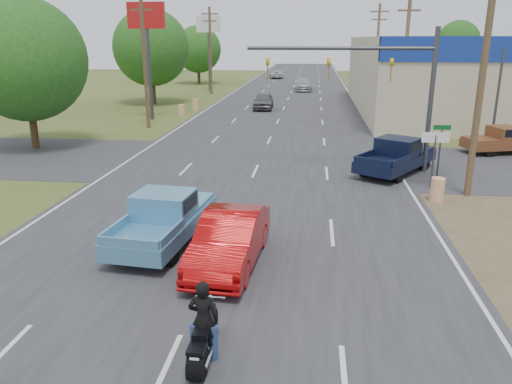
# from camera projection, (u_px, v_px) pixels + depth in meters

# --- Properties ---
(ground) EXTENTS (200.00, 200.00, 0.00)m
(ground) POSITION_uv_depth(u_px,v_px,m) (165.00, 371.00, 10.09)
(ground) COLOR #3F4D1F
(ground) RESTS_ON ground
(main_road) EXTENTS (15.00, 180.00, 0.02)m
(main_road) POSITION_uv_depth(u_px,v_px,m) (284.00, 108.00, 48.07)
(main_road) COLOR #2D2D30
(main_road) RESTS_ON ground
(cross_road) EXTENTS (120.00, 10.00, 0.02)m
(cross_road) POSITION_uv_depth(u_px,v_px,m) (259.00, 162.00, 27.18)
(cross_road) COLOR #2D2D30
(cross_road) RESTS_ON ground
(utility_pole_1) EXTENTS (2.00, 0.28, 10.00)m
(utility_pole_1) POSITION_uv_depth(u_px,v_px,m) (483.00, 68.00, 19.84)
(utility_pole_1) COLOR #4C3823
(utility_pole_1) RESTS_ON ground
(utility_pole_2) EXTENTS (2.00, 0.28, 10.00)m
(utility_pole_2) POSITION_uv_depth(u_px,v_px,m) (406.00, 55.00, 36.94)
(utility_pole_2) COLOR #4C3823
(utility_pole_2) RESTS_ON ground
(utility_pole_3) EXTENTS (2.00, 0.28, 10.00)m
(utility_pole_3) POSITION_uv_depth(u_px,v_px,m) (377.00, 50.00, 54.03)
(utility_pole_3) COLOR #4C3823
(utility_pole_3) RESTS_ON ground
(utility_pole_5) EXTENTS (2.00, 0.28, 10.00)m
(utility_pole_5) POSITION_uv_depth(u_px,v_px,m) (144.00, 55.00, 36.14)
(utility_pole_5) COLOR #4C3823
(utility_pole_5) RESTS_ON ground
(utility_pole_6) EXTENTS (2.00, 0.28, 10.00)m
(utility_pole_6) POSITION_uv_depth(u_px,v_px,m) (210.00, 49.00, 58.93)
(utility_pole_6) COLOR #4C3823
(utility_pole_6) RESTS_ON ground
(tree_0) EXTENTS (7.14, 7.14, 8.84)m
(tree_0) POSITION_uv_depth(u_px,v_px,m) (25.00, 60.00, 29.05)
(tree_0) COLOR #422D19
(tree_0) RESTS_ON ground
(tree_1) EXTENTS (7.56, 7.56, 9.36)m
(tree_1) POSITION_uv_depth(u_px,v_px,m) (151.00, 48.00, 49.79)
(tree_1) COLOR #422D19
(tree_1) RESTS_ON ground
(tree_2) EXTENTS (6.72, 6.72, 8.32)m
(tree_2) POSITION_uv_depth(u_px,v_px,m) (198.00, 49.00, 72.84)
(tree_2) COLOR #422D19
(tree_2) RESTS_ON ground
(tree_5) EXTENTS (7.98, 7.98, 9.88)m
(tree_5) POSITION_uv_depth(u_px,v_px,m) (458.00, 42.00, 95.32)
(tree_5) COLOR #422D19
(tree_5) RESTS_ON ground
(tree_6) EXTENTS (8.82, 8.82, 10.92)m
(tree_6) POSITION_uv_depth(u_px,v_px,m) (154.00, 38.00, 101.63)
(tree_6) COLOR #422D19
(tree_6) RESTS_ON ground
(barrel_0) EXTENTS (0.56, 0.56, 1.00)m
(barrel_0) POSITION_uv_depth(u_px,v_px,m) (437.00, 190.00, 20.48)
(barrel_0) COLOR orange
(barrel_0) RESTS_ON ground
(barrel_1) EXTENTS (0.56, 0.56, 1.00)m
(barrel_1) POSITION_uv_depth(u_px,v_px,m) (410.00, 147.00, 28.50)
(barrel_1) COLOR orange
(barrel_1) RESTS_ON ground
(barrel_2) EXTENTS (0.56, 0.56, 1.00)m
(barrel_2) POSITION_uv_depth(u_px,v_px,m) (182.00, 110.00, 43.15)
(barrel_2) COLOR orange
(barrel_2) RESTS_ON ground
(barrel_3) EXTENTS (0.56, 0.56, 1.00)m
(barrel_3) POSITION_uv_depth(u_px,v_px,m) (196.00, 105.00, 46.92)
(barrel_3) COLOR orange
(barrel_3) RESTS_ON ground
(pole_sign_left_near) EXTENTS (3.00, 0.35, 9.20)m
(pole_sign_left_near) POSITION_uv_depth(u_px,v_px,m) (147.00, 29.00, 39.50)
(pole_sign_left_near) COLOR #3F3F44
(pole_sign_left_near) RESTS_ON ground
(pole_sign_left_far) EXTENTS (3.00, 0.35, 9.20)m
(pole_sign_left_far) POSITION_uv_depth(u_px,v_px,m) (209.00, 33.00, 62.29)
(pole_sign_left_far) COLOR #3F3F44
(pole_sign_left_far) RESTS_ON ground
(lane_sign) EXTENTS (1.20, 0.08, 2.52)m
(lane_sign) POSITION_uv_depth(u_px,v_px,m) (435.00, 146.00, 21.94)
(lane_sign) COLOR #3F3F44
(lane_sign) RESTS_ON ground
(street_name_sign) EXTENTS (0.80, 0.08, 2.61)m
(street_name_sign) POSITION_uv_depth(u_px,v_px,m) (440.00, 146.00, 23.39)
(street_name_sign) COLOR #3F3F44
(street_name_sign) RESTS_ON ground
(signal_mast) EXTENTS (9.12, 0.40, 7.00)m
(signal_mast) POSITION_uv_depth(u_px,v_px,m) (377.00, 74.00, 24.19)
(signal_mast) COLOR #3F3F44
(signal_mast) RESTS_ON ground
(red_convertible) EXTENTS (1.99, 4.85, 1.56)m
(red_convertible) POSITION_uv_depth(u_px,v_px,m) (229.00, 240.00, 14.63)
(red_convertible) COLOR #A70708
(red_convertible) RESTS_ON ground
(motorcycle) EXTENTS (0.66, 2.14, 1.09)m
(motorcycle) POSITION_uv_depth(u_px,v_px,m) (203.00, 341.00, 10.28)
(motorcycle) COLOR black
(motorcycle) RESTS_ON ground
(rider) EXTENTS (0.63, 0.41, 1.71)m
(rider) POSITION_uv_depth(u_px,v_px,m) (203.00, 323.00, 10.22)
(rider) COLOR black
(rider) RESTS_ON ground
(blue_pickup) EXTENTS (2.50, 5.32, 1.71)m
(blue_pickup) POSITION_uv_depth(u_px,v_px,m) (165.00, 217.00, 16.31)
(blue_pickup) COLOR black
(blue_pickup) RESTS_ON ground
(navy_pickup) EXTENTS (4.61, 5.55, 1.76)m
(navy_pickup) POSITION_uv_depth(u_px,v_px,m) (397.00, 155.00, 24.84)
(navy_pickup) COLOR black
(navy_pickup) RESTS_ON ground
(brown_pickup) EXTENTS (5.04, 3.08, 1.56)m
(brown_pickup) POSITION_uv_depth(u_px,v_px,m) (503.00, 140.00, 29.09)
(brown_pickup) COLOR black
(brown_pickup) RESTS_ON ground
(distant_car_grey) EXTENTS (1.96, 4.56, 1.53)m
(distant_car_grey) POSITION_uv_depth(u_px,v_px,m) (263.00, 101.00, 47.34)
(distant_car_grey) COLOR #57575B
(distant_car_grey) RESTS_ON ground
(distant_car_silver) EXTENTS (2.34, 5.45, 1.57)m
(distant_car_silver) POSITION_uv_depth(u_px,v_px,m) (303.00, 85.00, 64.25)
(distant_car_silver) COLOR #A7A7AC
(distant_car_silver) RESTS_ON ground
(distant_car_white) EXTENTS (2.76, 4.82, 1.27)m
(distant_car_white) POSITION_uv_depth(u_px,v_px,m) (276.00, 75.00, 84.36)
(distant_car_white) COLOR silver
(distant_car_white) RESTS_ON ground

